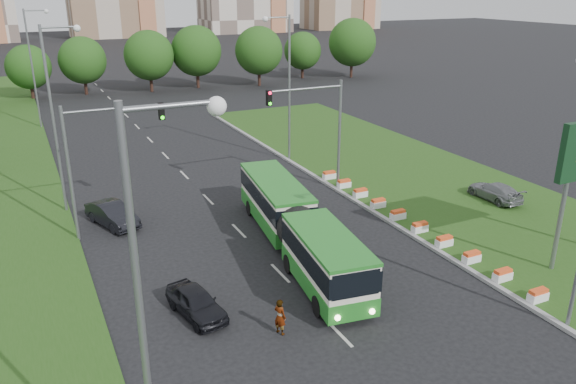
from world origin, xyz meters
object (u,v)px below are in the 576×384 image
traffic_mast_median (320,120)px  car_left_far (112,214)px  traffic_mast_left (97,149)px  articulated_bus (294,226)px  car_left_near (196,302)px  car_median (495,191)px  pedestrian (280,317)px  shopping_trolley (344,313)px

traffic_mast_median → car_left_far: bearing=178.8°
traffic_mast_left → car_left_far: bearing=65.5°
articulated_bus → traffic_mast_left: bearing=150.2°
articulated_bus → car_left_near: 7.94m
traffic_mast_left → car_median: (25.19, -6.10, -4.59)m
car_left_far → car_median: 25.68m
traffic_mast_median → pedestrian: (-10.08, -14.88, -4.51)m
car_left_near → shopping_trolley: size_ratio=7.25×
articulated_bus → car_left_far: size_ratio=3.64×
traffic_mast_left → shopping_trolley: (8.16, -14.10, -5.09)m
car_left_near → pedestrian: (2.82, -2.98, 0.18)m
pedestrian → traffic_mast_left: bearing=-3.3°
traffic_mast_left → shopping_trolley: bearing=-59.9°
traffic_mast_left → car_median: size_ratio=1.91×
car_left_near → car_median: (22.92, 4.81, 0.11)m
traffic_mast_median → traffic_mast_left: 15.19m
traffic_mast_median → car_median: traffic_mast_median is taller
traffic_mast_left → pedestrian: bearing=-69.9°
traffic_mast_left → car_median: bearing=-13.6°
traffic_mast_left → pedestrian: size_ratio=4.79×
traffic_mast_left → pedestrian: (5.08, -13.88, -4.51)m
traffic_mast_left → articulated_bus: (9.15, -7.07, -3.74)m
shopping_trolley → car_left_near: bearing=160.3°
pedestrian → car_left_near: bearing=20.0°
car_left_far → traffic_mast_left: bearing=-134.3°
pedestrian → shopping_trolley: bearing=-117.4°
articulated_bus → pedestrian: (-4.07, -6.81, -0.77)m
car_left_near → articulated_bus: bearing=17.6°
traffic_mast_median → car_left_far: 15.29m
car_left_far → car_left_near: bearing=-102.0°
car_left_near → car_left_far: bearing=86.3°
traffic_mast_left → articulated_bus: 12.15m
traffic_mast_median → articulated_bus: bearing=-126.7°
shopping_trolley → car_left_far: bearing=125.0°
articulated_bus → shopping_trolley: bearing=-90.1°
articulated_bus → car_left_near: articulated_bus is taller
traffic_mast_median → car_median: size_ratio=1.91×
traffic_mast_median → traffic_mast_left: size_ratio=1.00×
car_left_near → car_median: size_ratio=0.91×
car_median → traffic_mast_median: bearing=-35.3°
car_left_near → shopping_trolley: car_left_near is taller
pedestrian → shopping_trolley: (3.08, -0.22, -0.57)m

